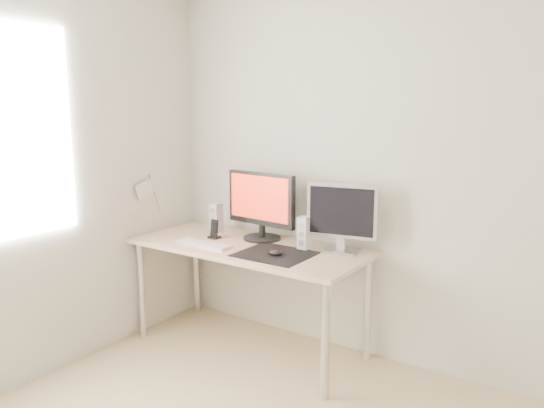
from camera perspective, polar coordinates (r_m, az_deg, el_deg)
The scene contains 11 objects.
wall_back at distance 3.33m, azimuth 14.32°, elevation 3.44°, with size 3.50×3.50×0.00m, color beige.
mousepad at distance 3.32m, azimuth 0.33°, elevation -5.40°, with size 0.45×0.40×0.00m, color black.
mouse at distance 3.28m, azimuth 0.34°, elevation -5.23°, with size 0.10×0.06×0.04m, color black.
desk at distance 3.57m, azimuth -2.50°, elevation -5.59°, with size 1.60×0.70×0.73m.
main_monitor at distance 3.62m, azimuth -1.18°, elevation 0.07°, with size 0.55×0.28×0.47m.
second_monitor at distance 3.34m, azimuth 7.54°, elevation -1.14°, with size 0.45×0.20×0.43m.
speaker_left at distance 3.90m, azimuth -6.00°, elevation -1.45°, with size 0.07×0.08×0.21m.
speaker_right at distance 3.42m, azimuth 3.50°, elevation -3.12°, with size 0.07×0.08×0.21m.
keyboard at distance 3.56m, azimuth -7.38°, elevation -4.28°, with size 0.42×0.12×0.02m.
phone_dock at distance 3.72m, azimuth -6.23°, elevation -3.07°, with size 0.07×0.06×0.13m.
pennant at distance 3.89m, azimuth -13.20°, elevation 1.49°, with size 0.01×0.23×0.29m.
Camera 1 is at (1.11, -1.37, 1.66)m, focal length 35.00 mm.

